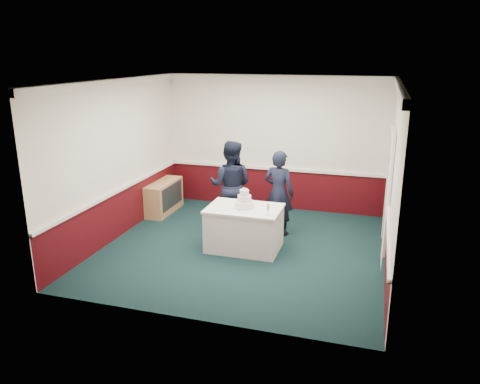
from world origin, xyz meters
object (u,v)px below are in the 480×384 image
(cake_table, at_px, (244,228))
(wedding_cake, at_px, (244,202))
(sideboard, at_px, (164,197))
(cake_knife, at_px, (239,211))
(person_woman, at_px, (279,193))
(person_man, at_px, (231,185))
(champagne_flute, at_px, (268,208))

(cake_table, distance_m, wedding_cake, 0.50)
(sideboard, distance_m, cake_table, 2.72)
(sideboard, bearing_deg, cake_table, -32.51)
(cake_knife, xyz_separation_m, person_woman, (0.46, 1.12, 0.05))
(cake_knife, distance_m, person_man, 1.25)
(champagne_flute, relative_size, person_man, 0.11)
(cake_table, relative_size, cake_knife, 6.00)
(wedding_cake, bearing_deg, champagne_flute, -29.25)
(person_man, bearing_deg, wedding_cake, 117.21)
(cake_knife, relative_size, person_man, 0.12)
(cake_table, bearing_deg, wedding_cake, 90.00)
(person_woman, bearing_deg, sideboard, 0.43)
(wedding_cake, distance_m, person_woman, 1.02)
(cake_knife, height_order, person_man, person_man)
(cake_table, relative_size, wedding_cake, 3.63)
(cake_table, xyz_separation_m, champagne_flute, (0.50, -0.28, 0.53))
(wedding_cake, distance_m, person_man, 1.09)
(cake_table, xyz_separation_m, person_woman, (0.43, 0.92, 0.44))
(cake_knife, bearing_deg, person_man, 120.86)
(sideboard, xyz_separation_m, cake_table, (2.29, -1.46, 0.05))
(cake_table, bearing_deg, person_man, 120.69)
(sideboard, xyz_separation_m, champagne_flute, (2.79, -1.74, 0.58))
(cake_knife, bearing_deg, cake_table, 87.51)
(wedding_cake, relative_size, cake_knife, 1.65)
(sideboard, distance_m, cake_knife, 2.84)
(person_woman, bearing_deg, wedding_cake, 76.53)
(sideboard, height_order, person_man, person_man)
(person_woman, bearing_deg, cake_table, 76.53)
(sideboard, xyz_separation_m, cake_knife, (2.26, -1.66, 0.44))
(wedding_cake, xyz_separation_m, champagne_flute, (0.50, -0.28, 0.03))
(person_woman, bearing_deg, cake_knife, 79.27)
(wedding_cake, height_order, person_woman, person_woman)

